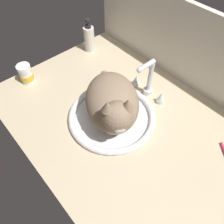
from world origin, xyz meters
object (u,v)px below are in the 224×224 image
Objects in this scene: sink_basin at (112,116)px; pill_bottle at (26,74)px; soap_pump_bottle at (89,38)px; cat at (113,104)px; faucet at (148,82)px.

pill_bottle is at bearing -160.56° from sink_basin.
soap_pump_bottle reaches higher than sink_basin.
sink_basin is 10.14cm from cat.
cat reaches higher than pill_bottle.
sink_basin is 48.35cm from soap_pump_bottle.
pill_bottle is (-42.54, -35.62, -3.02)cm from faucet.
faucet is at bearing -1.91° from soap_pump_bottle.
faucet is at bearing 39.94° from pill_bottle.
faucet is 1.08× the size of soap_pump_bottle.
sink_basin is 1.88× the size of faucet.
soap_pump_bottle reaches higher than pill_bottle.
cat is (1.59, -21.62, 3.78)cm from faucet.
soap_pump_bottle is at bearing 152.69° from sink_basin.
faucet is 22.00cm from cat.
sink_basin is at bearing 147.46° from cat.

